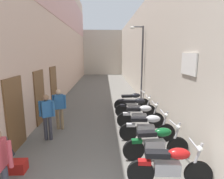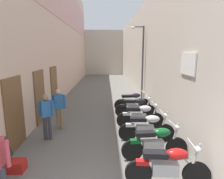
% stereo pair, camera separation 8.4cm
% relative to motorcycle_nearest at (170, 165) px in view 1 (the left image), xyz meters
% --- Properties ---
extents(ground_plane, '(39.24, 39.24, 0.00)m').
position_rel_motorcycle_nearest_xyz_m(ground_plane, '(-1.59, 8.09, -0.50)').
color(ground_plane, '#66635E').
extents(building_left, '(0.45, 23.24, 8.77)m').
position_rel_motorcycle_nearest_xyz_m(building_left, '(-4.31, 10.04, 3.92)').
color(building_left, beige).
rests_on(building_left, ground).
extents(building_right, '(0.45, 23.24, 5.86)m').
position_rel_motorcycle_nearest_xyz_m(building_right, '(1.14, 10.09, 2.43)').
color(building_right, beige).
rests_on(building_right, ground).
extents(building_far_end, '(8.06, 2.00, 5.84)m').
position_rel_motorcycle_nearest_xyz_m(building_far_end, '(-1.59, 22.71, 2.42)').
color(building_far_end, beige).
rests_on(building_far_end, ground).
extents(motorcycle_nearest, '(1.85, 0.58, 1.04)m').
position_rel_motorcycle_nearest_xyz_m(motorcycle_nearest, '(0.00, 0.00, 0.00)').
color(motorcycle_nearest, black).
rests_on(motorcycle_nearest, ground).
extents(motorcycle_second, '(1.85, 0.58, 1.04)m').
position_rel_motorcycle_nearest_xyz_m(motorcycle_second, '(0.00, 1.08, 0.00)').
color(motorcycle_second, black).
rests_on(motorcycle_second, ground).
extents(motorcycle_third, '(1.85, 0.58, 1.04)m').
position_rel_motorcycle_nearest_xyz_m(motorcycle_third, '(0.00, 2.16, 0.00)').
color(motorcycle_third, black).
rests_on(motorcycle_third, ground).
extents(motorcycle_fourth, '(1.85, 0.58, 1.04)m').
position_rel_motorcycle_nearest_xyz_m(motorcycle_fourth, '(0.00, 3.32, 0.00)').
color(motorcycle_fourth, black).
rests_on(motorcycle_fourth, ground).
extents(motorcycle_fifth, '(1.85, 0.58, 1.04)m').
position_rel_motorcycle_nearest_xyz_m(motorcycle_fifth, '(-0.00, 4.49, 0.00)').
color(motorcycle_fifth, black).
rests_on(motorcycle_fifth, ground).
extents(motorcycle_sixth, '(1.85, 0.58, 1.04)m').
position_rel_motorcycle_nearest_xyz_m(motorcycle_sixth, '(-0.00, 5.55, 0.00)').
color(motorcycle_sixth, black).
rests_on(motorcycle_sixth, ground).
extents(pedestrian_mid_alley, '(0.52, 0.35, 1.57)m').
position_rel_motorcycle_nearest_xyz_m(pedestrian_mid_alley, '(-3.32, 2.40, 0.42)').
color(pedestrian_mid_alley, '#383842').
rests_on(pedestrian_mid_alley, ground).
extents(pedestrian_further_down, '(0.52, 0.29, 1.57)m').
position_rel_motorcycle_nearest_xyz_m(pedestrian_further_down, '(-3.13, 3.29, 0.42)').
color(pedestrian_further_down, '#8C7251').
rests_on(pedestrian_further_down, ground).
extents(plastic_crate, '(0.44, 0.32, 0.28)m').
position_rel_motorcycle_nearest_xyz_m(plastic_crate, '(-3.59, 0.65, -0.36)').
color(plastic_crate, red).
rests_on(plastic_crate, ground).
extents(umbrella_leaning, '(0.20, 0.35, 0.97)m').
position_rel_motorcycle_nearest_xyz_m(umbrella_leaning, '(-3.75, 0.66, 0.18)').
color(umbrella_leaning, '#4C4C4C').
rests_on(umbrella_leaning, ground).
extents(street_lamp, '(0.79, 0.18, 4.38)m').
position_rel_motorcycle_nearest_xyz_m(street_lamp, '(0.70, 7.26, 2.08)').
color(street_lamp, '#47474C').
rests_on(street_lamp, ground).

